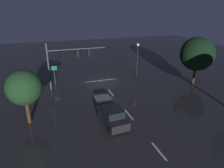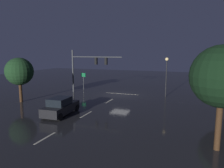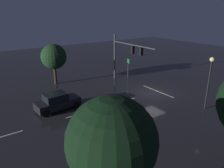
# 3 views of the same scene
# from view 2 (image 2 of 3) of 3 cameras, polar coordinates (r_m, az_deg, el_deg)

# --- Properties ---
(ground_plane) EXTENTS (80.00, 80.00, 0.00)m
(ground_plane) POSITION_cam_2_polar(r_m,az_deg,el_deg) (29.17, 2.23, -3.01)
(ground_plane) COLOR #232326
(traffic_signal_assembly) EXTENTS (7.82, 0.47, 6.28)m
(traffic_signal_assembly) POSITION_cam_2_polar(r_m,az_deg,el_deg) (30.24, -6.65, 5.34)
(traffic_signal_assembly) COLOR #383A3D
(traffic_signal_assembly) RESTS_ON ground_plane
(lane_dash_far) EXTENTS (0.16, 2.20, 0.01)m
(lane_dash_far) POSITION_cam_2_polar(r_m,az_deg,el_deg) (25.51, -0.71, -4.69)
(lane_dash_far) COLOR beige
(lane_dash_far) RESTS_ON ground_plane
(lane_dash_mid) EXTENTS (0.16, 2.20, 0.01)m
(lane_dash_mid) POSITION_cam_2_polar(r_m,az_deg,el_deg) (20.26, -7.12, -8.31)
(lane_dash_mid) COLOR beige
(lane_dash_mid) RESTS_ON ground_plane
(lane_dash_near) EXTENTS (0.16, 2.20, 0.01)m
(lane_dash_near) POSITION_cam_2_polar(r_m,az_deg,el_deg) (15.56, -17.96, -14.01)
(lane_dash_near) COLOR beige
(lane_dash_near) RESTS_ON ground_plane
(stop_bar) EXTENTS (5.00, 0.16, 0.01)m
(stop_bar) POSITION_cam_2_polar(r_m,az_deg,el_deg) (29.97, 2.76, -2.69)
(stop_bar) COLOR beige
(stop_bar) RESTS_ON ground_plane
(car_approaching) EXTENTS (2.16, 4.46, 1.70)m
(car_approaching) POSITION_cam_2_polar(r_m,az_deg,el_deg) (20.35, -14.00, -6.10)
(car_approaching) COLOR black
(car_approaching) RESTS_ON ground_plane
(street_lamp_left_kerb) EXTENTS (0.44, 0.44, 5.26)m
(street_lamp_left_kerb) POSITION_cam_2_polar(r_m,az_deg,el_deg) (28.44, 14.80, 3.86)
(street_lamp_left_kerb) COLOR black
(street_lamp_left_kerb) RESTS_ON ground_plane
(route_sign) EXTENTS (0.89, 0.27, 2.75)m
(route_sign) POSITION_cam_2_polar(r_m,az_deg,el_deg) (32.99, -7.91, 1.76)
(route_sign) COLOR #383A3D
(route_sign) RESTS_ON ground_plane
(tree_right_near) EXTENTS (3.26, 3.26, 5.32)m
(tree_right_near) POSITION_cam_2_polar(r_m,az_deg,el_deg) (26.87, -24.20, 3.14)
(tree_right_near) COLOR #382314
(tree_right_near) RESTS_ON ground_plane
(tree_left_far) EXTENTS (3.71, 3.71, 6.38)m
(tree_left_far) POSITION_cam_2_polar(r_m,az_deg,el_deg) (13.61, 28.16, 1.77)
(tree_left_far) COLOR #382314
(tree_left_far) RESTS_ON ground_plane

